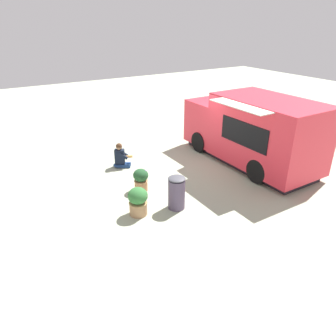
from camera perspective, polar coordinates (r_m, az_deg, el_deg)
name	(u,v)px	position (r m, az deg, el deg)	size (l,w,h in m)	color
ground_plane	(224,165)	(12.19, 9.94, 0.46)	(40.00, 40.00, 0.00)	#ABB498
food_truck	(252,132)	(12.25, 14.76, 6.27)	(5.53, 2.80, 2.55)	#E83041
person_customer	(121,157)	(11.89, -8.46, 1.87)	(0.65, 0.77, 0.92)	navy
planter_flowering_near	(141,179)	(10.15, -4.86, -2.00)	(0.48, 0.48, 0.74)	#B17A4F
planter_flowering_far	(138,201)	(8.93, -5.37, -5.83)	(0.56, 0.56, 0.83)	#AB8058
trash_bin	(177,192)	(9.15, 1.54, -4.37)	(0.50, 0.50, 1.00)	#544560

